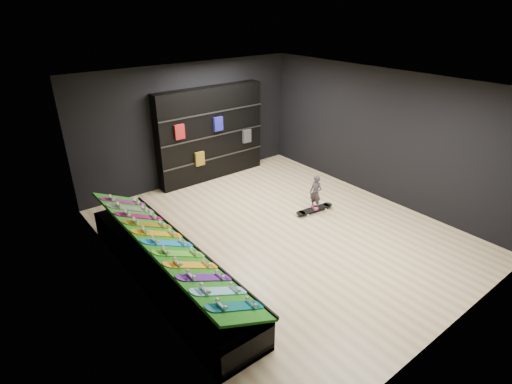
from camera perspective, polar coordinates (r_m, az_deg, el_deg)
floor at (r=8.28m, az=3.60°, el=-5.79°), size 6.00×7.00×0.01m
ceiling at (r=7.18m, az=4.27°, el=15.07°), size 6.00×7.00×0.01m
wall_back at (r=10.33m, az=-9.29°, el=9.54°), size 6.00×0.02×3.00m
wall_front at (r=5.79m, az=27.76°, el=-6.73°), size 6.00×0.02×3.00m
wall_left at (r=6.19m, az=-17.35°, el=-2.66°), size 0.02×7.00×3.00m
wall_right at (r=9.77m, az=17.29°, el=7.77°), size 0.02×7.00×3.00m
display_rack at (r=6.98m, az=-12.54°, el=-10.68°), size 0.90×4.50×0.50m
turf_ramp at (r=6.74m, az=-12.53°, el=-7.37°), size 0.92×4.50×0.46m
back_shelving at (r=10.48m, az=-6.48°, el=8.23°), size 3.00×0.35×2.40m
floor_skateboard at (r=9.11m, az=8.34°, el=-2.59°), size 1.00×0.33×0.09m
child at (r=8.98m, az=8.46°, el=-0.98°), size 0.15×0.20×0.48m
display_board_0 at (r=5.38m, az=-2.95°, el=-16.00°), size 0.93×0.22×0.50m
display_board_1 at (r=5.63m, az=-5.26°, el=-13.93°), size 0.93×0.22×0.50m
display_board_2 at (r=5.88m, az=-7.34°, el=-12.02°), size 0.93×0.22×0.50m
display_board_3 at (r=6.15m, az=-9.22°, el=-10.26°), size 0.93×0.22×0.50m
display_board_4 at (r=6.43m, az=-10.92°, el=-8.63°), size 0.93×0.22×0.50m
display_board_5 at (r=6.73m, az=-12.46°, el=-7.14°), size 0.93×0.22×0.50m
display_board_6 at (r=7.02m, az=-13.86°, el=-5.77°), size 0.93×0.22×0.50m
display_board_7 at (r=7.33m, az=-15.14°, el=-4.51°), size 0.93×0.22×0.50m
display_board_8 at (r=7.64m, az=-16.31°, el=-3.35°), size 0.93×0.22×0.50m
display_board_9 at (r=7.96m, az=-17.39°, el=-2.29°), size 0.93×0.22×0.50m
display_board_10 at (r=8.29m, az=-18.38°, el=-1.30°), size 0.93×0.22×0.50m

